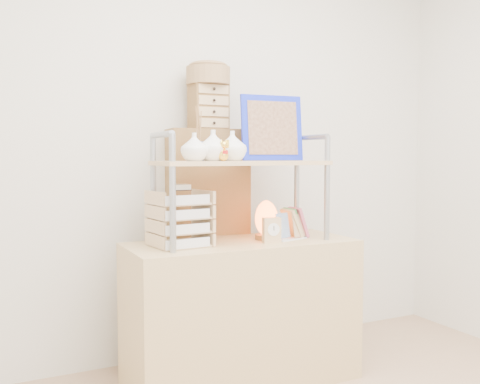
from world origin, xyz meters
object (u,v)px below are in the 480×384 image
object	(u,v)px
letter_tray	(181,222)
salt_lamp	(266,219)
desk	(242,312)
cabinet	(207,246)

from	to	relation	value
letter_tray	salt_lamp	distance (m)	0.49
desk	cabinet	world-z (taller)	cabinet
cabinet	letter_tray	xyz separation A→B (m)	(-0.30, -0.37, 0.20)
desk	salt_lamp	xyz separation A→B (m)	(0.15, 0.01, 0.48)
salt_lamp	letter_tray	bearing A→B (deg)	-178.31
cabinet	letter_tray	size ratio (longest dim) A/B	4.38
cabinet	salt_lamp	xyz separation A→B (m)	(0.19, -0.36, 0.18)
letter_tray	cabinet	bearing A→B (deg)	51.39
desk	letter_tray	xyz separation A→B (m)	(-0.34, -0.00, 0.50)
cabinet	salt_lamp	bearing A→B (deg)	-55.66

